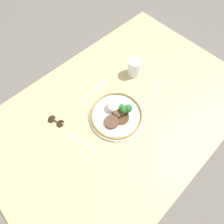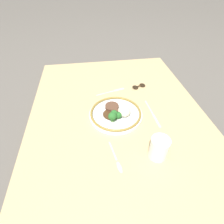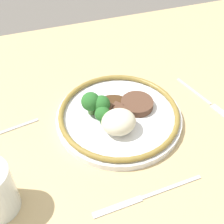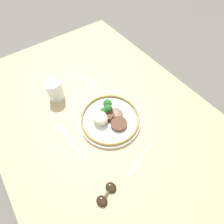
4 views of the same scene
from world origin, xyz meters
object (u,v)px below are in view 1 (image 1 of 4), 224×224
at_px(juice_glass, 134,68).
at_px(spoon, 157,89).
at_px(sunglasses, 56,121).
at_px(plate, 117,114).
at_px(fork, 81,142).
at_px(knife, 94,91).

bearing_deg(juice_glass, spoon, -85.67).
distance_m(juice_glass, sunglasses, 0.54).
distance_m(plate, fork, 0.23).
xyz_separation_m(knife, sunglasses, (-0.27, -0.01, 0.01)).
distance_m(plate, spoon, 0.29).
bearing_deg(spoon, juice_glass, 84.16).
height_order(spoon, sunglasses, sunglasses).
xyz_separation_m(plate, fork, (-0.23, 0.02, -0.02)).
bearing_deg(sunglasses, spoon, -42.13).
relative_size(knife, spoon, 1.36).
distance_m(fork, sunglasses, 0.18).
distance_m(juice_glass, spoon, 0.18).
bearing_deg(plate, knife, 85.14).
xyz_separation_m(plate, knife, (0.02, 0.20, -0.02)).
bearing_deg(knife, sunglasses, 178.20).
distance_m(plate, sunglasses, 0.32).
distance_m(knife, spoon, 0.36).
bearing_deg(fork, sunglasses, -7.98).
xyz_separation_m(plate, sunglasses, (-0.26, 0.20, -0.01)).
bearing_deg(knife, spoon, -45.09).
distance_m(plate, knife, 0.20).
relative_size(fork, sunglasses, 1.85).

